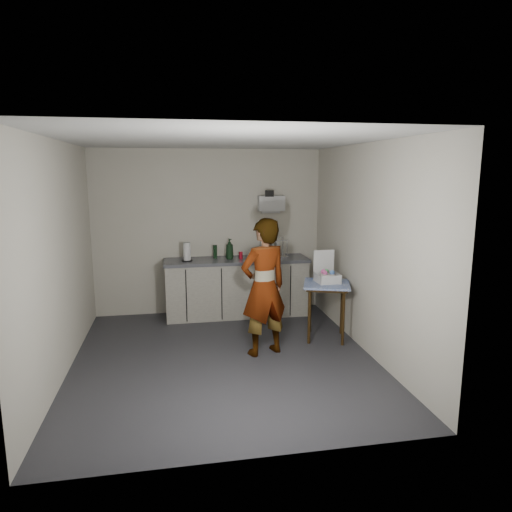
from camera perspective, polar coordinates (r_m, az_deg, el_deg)
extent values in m
plane|color=#2C2C31|center=(5.72, -3.99, -12.69)|extent=(4.00, 4.00, 0.00)
cube|color=beige|center=(7.30, -5.91, 2.98)|extent=(3.60, 0.02, 2.60)
cube|color=beige|center=(5.82, 13.64, 0.80)|extent=(0.02, 4.00, 2.60)
cube|color=beige|center=(5.45, -23.21, -0.41)|extent=(0.02, 4.00, 2.60)
cube|color=silver|center=(5.27, -4.36, 14.22)|extent=(3.60, 4.00, 0.01)
cube|color=black|center=(7.34, -2.40, -7.03)|extent=(2.20, 0.52, 0.08)
cube|color=#B9B5A4|center=(7.23, -2.42, -4.08)|extent=(2.20, 0.58, 0.86)
cube|color=#4D5057|center=(7.13, -2.45, -0.54)|extent=(2.24, 0.62, 0.05)
cube|color=black|center=(6.89, -8.71, -4.94)|extent=(0.02, 0.01, 0.80)
cube|color=black|center=(6.92, -4.30, -4.77)|extent=(0.02, 0.01, 0.80)
cube|color=black|center=(7.00, 0.11, -4.57)|extent=(0.01, 0.01, 0.80)
cube|color=black|center=(7.11, 4.33, -4.36)|extent=(0.02, 0.01, 0.80)
cube|color=silver|center=(7.34, 1.93, 6.60)|extent=(0.42, 0.16, 0.24)
cube|color=silver|center=(7.40, 1.84, 5.54)|extent=(0.30, 0.06, 0.04)
cube|color=black|center=(7.23, 1.69, 7.81)|extent=(0.14, 0.02, 0.10)
cylinder|color=#341F0B|center=(6.10, 6.66, -7.64)|extent=(0.04, 0.04, 0.71)
cylinder|color=#341F0B|center=(6.11, 10.84, -7.74)|extent=(0.04, 0.04, 0.71)
cylinder|color=#341F0B|center=(6.52, 6.77, -6.44)|extent=(0.04, 0.04, 0.71)
cylinder|color=#341F0B|center=(6.53, 10.66, -6.53)|extent=(0.04, 0.04, 0.71)
cube|color=#341F0B|center=(6.21, 8.83, -3.77)|extent=(0.67, 0.67, 0.04)
cube|color=#193D98|center=(6.20, 8.84, -3.49)|extent=(0.76, 0.76, 0.03)
imported|color=#B2A593|center=(5.60, 0.99, -3.93)|extent=(0.73, 0.60, 1.71)
imported|color=black|center=(7.08, -3.32, 0.90)|extent=(0.16, 0.16, 0.32)
cylinder|color=red|center=(7.09, -1.92, 0.08)|extent=(0.06, 0.06, 0.11)
cylinder|color=black|center=(7.15, -5.12, 0.54)|extent=(0.06, 0.06, 0.21)
cylinder|color=black|center=(7.02, -8.60, -0.56)|extent=(0.16, 0.16, 0.02)
cylinder|color=silver|center=(6.99, -8.63, 0.60)|extent=(0.11, 0.11, 0.27)
cube|color=silver|center=(7.29, 2.18, -0.01)|extent=(0.42, 0.31, 0.02)
cylinder|color=silver|center=(7.09, 0.94, 0.91)|extent=(0.01, 0.01, 0.27)
cylinder|color=silver|center=(7.17, 3.90, 1.00)|extent=(0.01, 0.01, 0.27)
cylinder|color=silver|center=(7.35, 0.52, 1.26)|extent=(0.01, 0.01, 0.27)
cylinder|color=silver|center=(7.43, 3.38, 1.34)|extent=(0.01, 0.01, 0.27)
cylinder|color=silver|center=(7.24, 1.38, 0.94)|extent=(0.05, 0.23, 0.23)
cylinder|color=silver|center=(7.26, 2.03, 0.96)|extent=(0.05, 0.23, 0.23)
cylinder|color=silver|center=(7.28, 2.67, 0.98)|extent=(0.05, 0.23, 0.23)
cube|color=silver|center=(6.25, 8.90, -3.21)|extent=(0.31, 0.31, 0.01)
cube|color=silver|center=(6.10, 9.40, -2.97)|extent=(0.30, 0.02, 0.11)
cube|color=silver|center=(6.36, 8.45, -2.39)|extent=(0.30, 0.02, 0.11)
cube|color=silver|center=(6.18, 7.68, -2.75)|extent=(0.02, 0.30, 0.11)
cube|color=silver|center=(6.29, 10.14, -2.60)|extent=(0.02, 0.30, 0.11)
cube|color=silver|center=(6.33, 8.47, -0.58)|extent=(0.30, 0.02, 0.30)
cylinder|color=white|center=(6.23, 8.92, -2.67)|extent=(0.20, 0.20, 0.11)
sphere|color=#F65AAE|center=(6.17, 8.62, -2.10)|extent=(0.07, 0.07, 0.07)
sphere|color=#5082D9|center=(6.20, 9.49, -2.06)|extent=(0.07, 0.07, 0.07)
sphere|color=#52C864|center=(6.26, 8.77, -1.91)|extent=(0.07, 0.07, 0.07)
sphere|color=#F65AAE|center=(6.24, 8.41, -1.94)|extent=(0.07, 0.07, 0.07)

